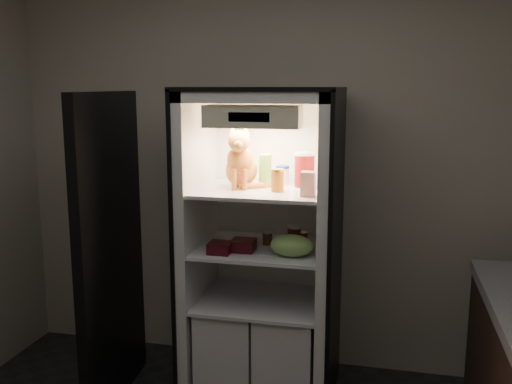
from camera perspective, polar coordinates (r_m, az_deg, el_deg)
room_shell at (r=2.02m, az=-7.71°, el=3.09°), size 3.60×3.60×3.60m
refrigerator at (r=3.50m, az=0.75°, el=-7.53°), size 0.90×0.72×1.88m
fridge_door at (r=3.46m, az=-14.34°, el=-5.99°), size 0.13×0.87×1.85m
tabby_cat at (r=3.36m, az=-1.51°, el=2.85°), size 0.33×0.37×0.38m
parmesan_shaker at (r=3.36m, az=0.93°, el=2.14°), size 0.07×0.07×0.19m
mayo_tub at (r=3.48m, az=2.68°, el=1.73°), size 0.08×0.08×0.11m
salsa_jar at (r=3.22m, az=2.16°, el=1.19°), size 0.07×0.07×0.13m
pepper_jar at (r=3.38m, az=4.87°, el=2.24°), size 0.12×0.12×0.20m
cream_carton at (r=3.10m, az=5.25°, el=0.81°), size 0.08×0.08×0.13m
soda_can_a at (r=3.41m, az=3.72°, el=-4.39°), size 0.07×0.07×0.12m
soda_can_b at (r=3.32m, az=4.67°, el=-4.92°), size 0.06×0.06×0.11m
soda_can_c at (r=3.31m, az=3.88°, el=-4.71°), size 0.07×0.07×0.14m
condiment_jar at (r=3.44m, az=1.14°, el=-4.63°), size 0.06×0.06×0.08m
grape_bag at (r=3.21m, az=3.59°, el=-5.35°), size 0.24×0.18×0.12m
berry_box_left at (r=3.27m, az=-3.61°, el=-5.58°), size 0.13×0.13×0.06m
berry_box_right at (r=3.31m, az=-1.29°, el=-5.34°), size 0.13×0.13×0.07m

